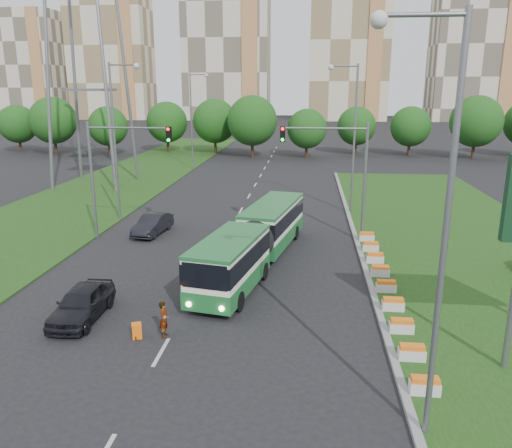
# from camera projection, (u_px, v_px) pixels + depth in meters

# --- Properties ---
(ground) EXTENTS (360.00, 360.00, 0.00)m
(ground) POSITION_uv_depth(u_px,v_px,m) (253.00, 295.00, 25.21)
(ground) COLOR black
(ground) RESTS_ON ground
(grass_median) EXTENTS (14.00, 60.00, 0.15)m
(grass_median) POSITION_uv_depth(u_px,v_px,m) (470.00, 252.00, 31.58)
(grass_median) COLOR #183F12
(grass_median) RESTS_ON ground
(median_kerb) EXTENTS (0.30, 60.00, 0.18)m
(median_kerb) POSITION_uv_depth(u_px,v_px,m) (359.00, 249.00, 32.27)
(median_kerb) COLOR gray
(median_kerb) RESTS_ON ground
(left_verge) EXTENTS (12.00, 110.00, 0.10)m
(left_verge) POSITION_uv_depth(u_px,v_px,m) (105.00, 190.00, 50.98)
(left_verge) COLOR #183F12
(left_verge) RESTS_ON ground
(lane_markings) EXTENTS (0.20, 100.00, 0.01)m
(lane_markings) POSITION_uv_depth(u_px,v_px,m) (244.00, 205.00, 44.71)
(lane_markings) COLOR #B1B2AA
(lane_markings) RESTS_ON ground
(flower_planters) EXTENTS (1.10, 18.10, 0.60)m
(flower_planters) POSITION_uv_depth(u_px,v_px,m) (386.00, 286.00, 25.20)
(flower_planters) COLOR silver
(flower_planters) RESTS_ON grass_median
(traffic_mast_median) EXTENTS (5.76, 0.32, 8.00)m
(traffic_mast_median) POSITION_uv_depth(u_px,v_px,m) (341.00, 163.00, 32.94)
(traffic_mast_median) COLOR slate
(traffic_mast_median) RESTS_ON ground
(traffic_mast_left) EXTENTS (5.76, 0.32, 8.00)m
(traffic_mast_left) POSITION_uv_depth(u_px,v_px,m) (114.00, 162.00, 33.48)
(traffic_mast_left) COLOR slate
(traffic_mast_left) RESTS_ON ground
(street_lamps) EXTENTS (36.00, 60.00, 12.00)m
(street_lamps) POSITION_uv_depth(u_px,v_px,m) (225.00, 152.00, 33.54)
(street_lamps) COLOR slate
(street_lamps) RESTS_ON ground
(tree_line) EXTENTS (120.00, 8.00, 9.00)m
(tree_line) POSITION_uv_depth(u_px,v_px,m) (357.00, 127.00, 75.85)
(tree_line) COLOR #164412
(tree_line) RESTS_ON ground
(apartment_tower_west) EXTENTS (26.00, 15.00, 48.00)m
(apartment_tower_west) POSITION_uv_depth(u_px,v_px,m) (111.00, 47.00, 169.38)
(apartment_tower_west) COLOR beige
(apartment_tower_west) RESTS_ON ground
(apartment_tower_cwest) EXTENTS (28.00, 15.00, 52.00)m
(apartment_tower_cwest) POSITION_uv_depth(u_px,v_px,m) (227.00, 39.00, 164.90)
(apartment_tower_cwest) COLOR beige
(apartment_tower_cwest) RESTS_ON ground
(apartment_tower_ceast) EXTENTS (25.00, 15.00, 50.00)m
(apartment_tower_ceast) POSITION_uv_depth(u_px,v_px,m) (349.00, 41.00, 161.20)
(apartment_tower_ceast) COLOR beige
(apartment_tower_ceast) RESTS_ON ground
(apartment_tower_east) EXTENTS (27.00, 15.00, 47.00)m
(apartment_tower_east) POSITION_uv_depth(u_px,v_px,m) (477.00, 45.00, 157.63)
(apartment_tower_east) COLOR beige
(apartment_tower_east) RESTS_ON ground
(midrise_west) EXTENTS (22.00, 14.00, 36.00)m
(midrise_west) POSITION_uv_depth(u_px,v_px,m) (29.00, 66.00, 173.92)
(midrise_west) COLOR beige
(midrise_west) RESTS_ON ground
(articulated_bus) EXTENTS (2.40, 15.42, 2.54)m
(articulated_bus) POSITION_uv_depth(u_px,v_px,m) (253.00, 240.00, 29.16)
(articulated_bus) COLOR white
(articulated_bus) RESTS_ON ground
(car_left_near) EXTENTS (1.87, 4.50, 1.52)m
(car_left_near) POSITION_uv_depth(u_px,v_px,m) (82.00, 303.00, 22.44)
(car_left_near) COLOR black
(car_left_near) RESTS_ON ground
(car_left_far) EXTENTS (2.03, 4.46, 1.42)m
(car_left_far) POSITION_uv_depth(u_px,v_px,m) (153.00, 224.00, 35.71)
(car_left_far) COLOR black
(car_left_far) RESTS_ON ground
(pedestrian) EXTENTS (0.38, 0.57, 1.57)m
(pedestrian) POSITION_uv_depth(u_px,v_px,m) (164.00, 319.00, 20.81)
(pedestrian) COLOR gray
(pedestrian) RESTS_ON ground
(shopping_trolley) EXTENTS (0.39, 0.41, 0.66)m
(shopping_trolley) POSITION_uv_depth(u_px,v_px,m) (137.00, 331.00, 20.78)
(shopping_trolley) COLOR orange
(shopping_trolley) RESTS_ON ground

